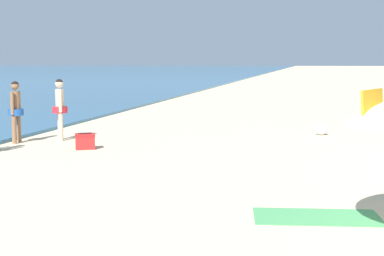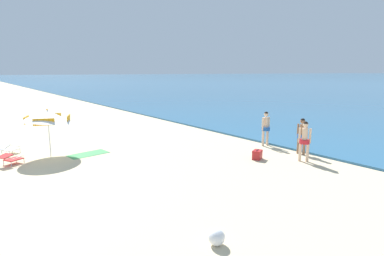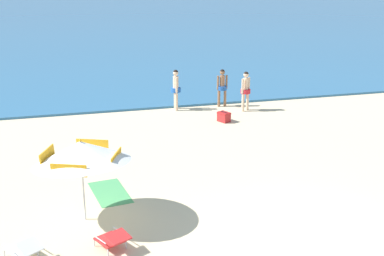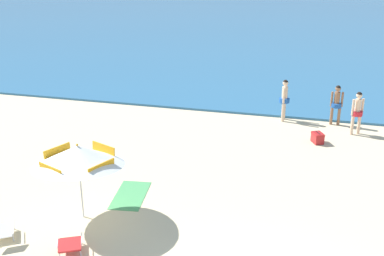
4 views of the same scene
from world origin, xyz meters
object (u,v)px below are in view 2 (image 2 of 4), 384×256
at_px(lounge_chair_under_umbrella, 8,149).
at_px(cooler_box, 257,155).
at_px(person_wading_in, 302,134).
at_px(person_standing_near_shore, 305,138).
at_px(person_standing_beside, 266,126).
at_px(beach_umbrella_striped_main, 48,116).
at_px(beach_towel, 88,154).
at_px(lounge_chair_beside_umbrella, 11,158).
at_px(beach_ball, 217,237).

distance_m(lounge_chair_under_umbrella, cooler_box, 11.54).
relative_size(lounge_chair_under_umbrella, person_wading_in, 0.60).
relative_size(person_standing_near_shore, person_standing_beside, 0.97).
bearing_deg(person_standing_near_shore, beach_umbrella_striped_main, -131.49).
distance_m(person_wading_in, beach_towel, 10.04).
bearing_deg(beach_towel, beach_umbrella_striped_main, -118.37).
xyz_separation_m(lounge_chair_beside_umbrella, beach_ball, (9.71, 2.84, -0.09)).
height_order(lounge_chair_under_umbrella, person_standing_near_shore, person_standing_near_shore).
distance_m(lounge_chair_beside_umbrella, person_standing_near_shore, 12.40).
xyz_separation_m(cooler_box, beach_towel, (-5.32, -5.73, -0.20)).
bearing_deg(cooler_box, person_standing_beside, 122.95).
height_order(person_standing_near_shore, person_standing_beside, person_standing_beside).
xyz_separation_m(lounge_chair_beside_umbrella, person_wading_in, (6.27, 11.12, 0.71)).
xyz_separation_m(beach_umbrella_striped_main, beach_ball, (10.21, 1.19, -1.64)).
bearing_deg(beach_towel, person_standing_beside, 64.33).
height_order(beach_umbrella_striped_main, lounge_chair_beside_umbrella, beach_umbrella_striped_main).
relative_size(lounge_chair_beside_umbrella, person_wading_in, 0.58).
distance_m(beach_umbrella_striped_main, person_standing_beside, 10.57).
bearing_deg(person_standing_beside, beach_towel, -115.67).
bearing_deg(beach_towel, cooler_box, 47.09).
distance_m(lounge_chair_under_umbrella, person_standing_near_shore, 13.51).
bearing_deg(beach_towel, lounge_chair_beside_umbrella, -95.23).
bearing_deg(person_standing_near_shore, beach_towel, -133.71).
bearing_deg(beach_umbrella_striped_main, person_standing_near_shore, 48.51).
distance_m(person_standing_near_shore, cooler_box, 2.11).
distance_m(person_standing_beside, cooler_box, 2.84).
distance_m(person_wading_in, cooler_box, 2.50).
bearing_deg(lounge_chair_beside_umbrella, person_wading_in, 60.59).
height_order(person_standing_beside, beach_towel, person_standing_beside).
relative_size(person_standing_beside, beach_towel, 1.00).
bearing_deg(lounge_chair_beside_umbrella, beach_umbrella_striped_main, 106.96).
xyz_separation_m(person_standing_beside, beach_towel, (-3.85, -8.01, -1.03)).
xyz_separation_m(beach_umbrella_striped_main, person_standing_beside, (4.64, 9.47, -0.79)).
bearing_deg(lounge_chair_under_umbrella, person_standing_beside, 61.09).
xyz_separation_m(beach_ball, beach_towel, (-9.42, 0.27, -0.18)).
height_order(lounge_chair_under_umbrella, lounge_chair_beside_umbrella, lounge_chair_under_umbrella).
bearing_deg(person_wading_in, cooler_box, -106.19).
relative_size(cooler_box, beach_towel, 0.33).
bearing_deg(person_wading_in, lounge_chair_beside_umbrella, -119.41).
bearing_deg(cooler_box, beach_umbrella_striped_main, -130.38).
distance_m(lounge_chair_under_umbrella, beach_ball, 11.97).
distance_m(beach_umbrella_striped_main, person_standing_near_shore, 11.41).
height_order(person_wading_in, beach_ball, person_wading_in).
height_order(person_wading_in, cooler_box, person_wading_in).
height_order(lounge_chair_beside_umbrella, beach_towel, lounge_chair_beside_umbrella).
relative_size(lounge_chair_under_umbrella, person_standing_near_shore, 0.58).
relative_size(person_standing_near_shore, cooler_box, 2.93).
bearing_deg(lounge_chair_under_umbrella, person_wading_in, 53.25).
bearing_deg(person_wading_in, beach_umbrella_striped_main, -125.59).
height_order(person_standing_beside, person_wading_in, person_standing_beside).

